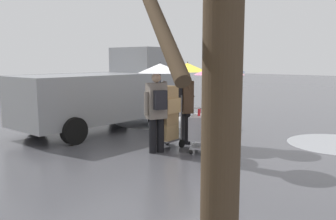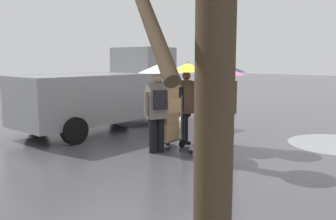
{
  "view_description": "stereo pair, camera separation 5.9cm",
  "coord_description": "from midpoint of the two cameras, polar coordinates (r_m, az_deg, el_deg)",
  "views": [
    {
      "loc": [
        -4.57,
        7.26,
        2.2
      ],
      "look_at": [
        0.68,
        0.89,
        1.05
      ],
      "focal_mm": 38.83,
      "sensor_mm": 36.0,
      "label": 1
    },
    {
      "loc": [
        -4.62,
        7.23,
        2.2
      ],
      "look_at": [
        0.68,
        0.89,
        1.05
      ],
      "focal_mm": 38.83,
      "sensor_mm": 36.0,
      "label": 2
    }
  ],
  "objects": [
    {
      "name": "ground_plane",
      "position": [
        8.86,
        7.32,
        -6.52
      ],
      "size": [
        90.0,
        90.0,
        0.0
      ],
      "primitive_type": "plane",
      "color": "#4C4C51"
    },
    {
      "name": "slush_patch_under_van",
      "position": [
        12.95,
        -1.62,
        -1.82
      ],
      "size": [
        2.93,
        2.93,
        0.01
      ],
      "primitive_type": "cylinder",
      "color": "silver",
      "rests_on": "ground"
    },
    {
      "name": "cargo_van_parked_right",
      "position": [
        11.56,
        -9.52,
        2.76
      ],
      "size": [
        2.3,
        5.39,
        2.6
      ],
      "color": "gray",
      "rests_on": "ground"
    },
    {
      "name": "shopping_cart_vendor",
      "position": [
        8.7,
        5.63,
        -2.91
      ],
      "size": [
        0.82,
        0.97,
        1.04
      ],
      "color": "#B2B2B7",
      "rests_on": "ground"
    },
    {
      "name": "hand_dolly_boxes",
      "position": [
        8.97,
        0.07,
        -0.63
      ],
      "size": [
        0.53,
        0.7,
        1.56
      ],
      "color": "#515156",
      "rests_on": "ground"
    },
    {
      "name": "pedestrian_pink_side",
      "position": [
        9.26,
        9.15,
        3.93
      ],
      "size": [
        1.04,
        1.04,
        2.15
      ],
      "color": "black",
      "rests_on": "ground"
    },
    {
      "name": "pedestrian_black_side",
      "position": [
        7.55,
        8.4,
        3.17
      ],
      "size": [
        1.04,
        1.04,
        2.15
      ],
      "color": "black",
      "rests_on": "ground"
    },
    {
      "name": "pedestrian_white_side",
      "position": [
        8.5,
        -1.27,
        3.68
      ],
      "size": [
        1.04,
        1.04,
        2.15
      ],
      "color": "black",
      "rests_on": "ground"
    },
    {
      "name": "pedestrian_far_side",
      "position": [
        9.41,
        3.14,
        4.08
      ],
      "size": [
        1.04,
        1.04,
        2.15
      ],
      "color": "black",
      "rests_on": "ground"
    },
    {
      "name": "bare_tree_near",
      "position": [
        2.18,
        7.75,
        3.62
      ],
      "size": [
        1.18,
        1.18,
        3.84
      ],
      "color": "#423323",
      "rests_on": "ground"
    }
  ]
}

